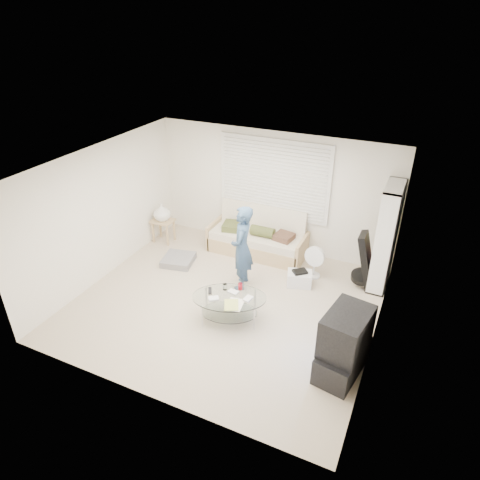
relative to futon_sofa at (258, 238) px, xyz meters
The scene contains 13 objects.
ground 1.91m from the futon_sofa, 84.81° to the right, with size 5.00×5.00×0.00m, color #BCA992.
room_shell 1.92m from the futon_sofa, 83.04° to the right, with size 5.02×4.52×2.51m.
window_blinds 1.28m from the futon_sofa, 62.61° to the left, with size 2.32×0.08×1.62m.
futon_sofa is the anchor object (origin of this frame).
grey_floor_pillow 1.70m from the futon_sofa, 140.15° to the right, with size 0.59×0.59×0.13m, color slate.
side_table 2.12m from the futon_sofa, 168.05° to the right, with size 0.46×0.37×0.90m.
bookshelf 2.58m from the futon_sofa, ahead, with size 0.31×0.83×1.97m.
guitar_case 2.28m from the futon_sofa, ahead, with size 0.42×0.40×1.06m.
floor_fan 1.39m from the futon_sofa, 16.78° to the right, with size 0.40×0.27×0.66m.
storage_bin 1.42m from the futon_sofa, 34.07° to the right, with size 0.52×0.43×0.31m.
tv_unit 3.51m from the futon_sofa, 47.59° to the right, with size 0.66×1.02×1.03m.
coffee_table 2.26m from the futon_sofa, 79.16° to the right, with size 1.40×1.15×0.57m.
standing_person 1.36m from the futon_sofa, 80.60° to the right, with size 0.58×0.38×1.60m, color navy.
Camera 1 is at (2.76, -5.36, 4.61)m, focal length 32.00 mm.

